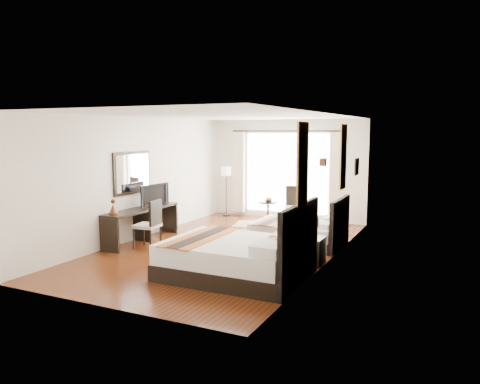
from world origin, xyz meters
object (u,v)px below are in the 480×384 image
at_px(fruit_bowl, 269,201).
at_px(vase, 311,236).
at_px(desk_chair, 148,233).
at_px(nightstand, 312,250).
at_px(floor_lamp, 226,175).
at_px(television, 152,195).
at_px(bed_far, 301,232).
at_px(bed_near, 239,257).
at_px(side_table, 268,212).
at_px(console_desk, 142,225).
at_px(window_chair, 294,214).
at_px(table_lamp, 313,223).

bearing_deg(fruit_bowl, vase, -56.59).
bearing_deg(desk_chair, vase, 178.00).
bearing_deg(nightstand, fruit_bowl, 124.20).
bearing_deg(floor_lamp, television, -93.52).
xyz_separation_m(bed_far, nightstand, (0.67, -1.36, -0.03)).
distance_m(bed_near, desk_chair, 2.77).
relative_size(desk_chair, fruit_bowl, 4.68).
distance_m(bed_near, side_table, 4.82).
height_order(desk_chair, fruit_bowl, desk_chair).
xyz_separation_m(floor_lamp, side_table, (1.53, -0.48, -0.92)).
bearing_deg(vase, bed_near, -127.49).
distance_m(console_desk, floor_lamp, 3.81).
xyz_separation_m(bed_far, console_desk, (-3.34, -1.28, 0.10)).
height_order(television, window_chair, television).
relative_size(bed_near, fruit_bowl, 10.64).
bearing_deg(fruit_bowl, desk_chair, -109.22).
xyz_separation_m(desk_chair, window_chair, (2.01, 3.63, -0.00)).
bearing_deg(console_desk, floor_lamp, 86.53).
distance_m(bed_far, television, 3.51).
relative_size(bed_far, side_table, 3.27).
bearing_deg(television, vase, -91.70).
relative_size(television, floor_lamp, 0.62).
relative_size(nightstand, desk_chair, 0.50).
distance_m(desk_chair, floor_lamp, 4.27).
bearing_deg(bed_near, vase, 52.51).
xyz_separation_m(bed_near, nightstand, (0.89, 1.32, -0.09)).
height_order(vase, fruit_bowl, fruit_bowl).
relative_size(console_desk, side_table, 3.76).
bearing_deg(bed_near, desk_chair, 160.19).
height_order(nightstand, side_table, side_table).
xyz_separation_m(side_table, fruit_bowl, (0.03, -0.03, 0.32)).
height_order(desk_chair, window_chair, desk_chair).
relative_size(television, side_table, 1.54).
height_order(table_lamp, floor_lamp, floor_lamp).
bearing_deg(fruit_bowl, side_table, 133.16).
bearing_deg(floor_lamp, side_table, -17.50).
bearing_deg(television, desk_chair, -142.95).
bearing_deg(window_chair, table_lamp, 4.44).
height_order(console_desk, television, television).
distance_m(bed_far, window_chair, 2.07).
height_order(bed_far, television, television).
distance_m(bed_near, table_lamp, 1.68).
distance_m(bed_near, floor_lamp, 5.93).
distance_m(side_table, fruit_bowl, 0.32).
bearing_deg(bed_far, floor_lamp, 142.05).
bearing_deg(floor_lamp, fruit_bowl, -18.24).
relative_size(side_table, window_chair, 0.56).
height_order(bed_near, television, bed_near).
xyz_separation_m(vase, side_table, (-2.27, 3.43, -0.27)).
bearing_deg(floor_lamp, window_chair, -12.95).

